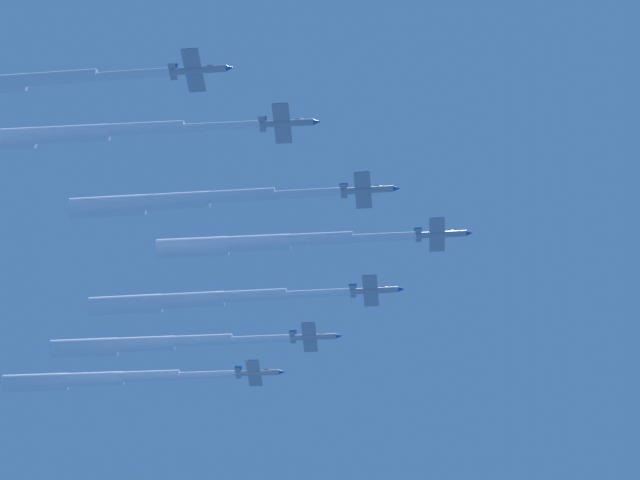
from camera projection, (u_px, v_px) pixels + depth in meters
name	position (u px, v px, depth m)	size (l,w,h in m)	color
jet_lead	(255.00, 244.00, 232.89)	(51.58, 26.53, 3.75)	#9EA3AD
jet_port_inner	(188.00, 301.00, 243.65)	(54.27, 27.13, 3.76)	#9EA3AD
jet_starboard_inner	(173.00, 202.00, 222.79)	(52.03, 26.10, 3.75)	#9EA3AD
jet_port_mid	(142.00, 344.00, 254.37)	(52.13, 26.97, 3.81)	#9EA3AD
jet_starboard_mid	(65.00, 135.00, 214.92)	(56.24, 28.85, 3.76)	#9EA3AD
jet_port_outer	(91.00, 380.00, 266.54)	(52.84, 27.44, 3.72)	#9EA3AD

